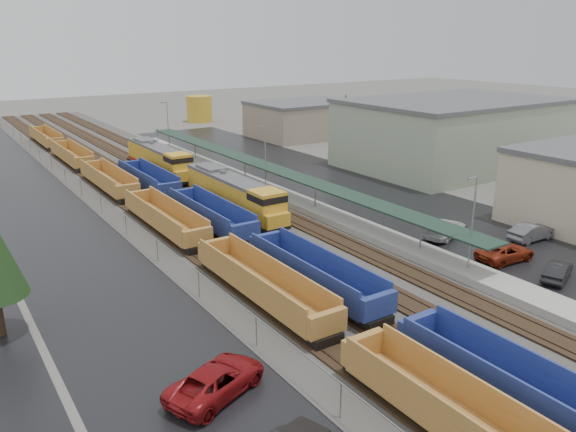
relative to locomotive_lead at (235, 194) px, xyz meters
name	(u,v)px	position (x,y,z in m)	size (l,w,h in m)	color
ballast_strip	(160,185)	(-2.00, 16.13, -2.19)	(20.00, 160.00, 0.08)	#302D2B
trackbed	(160,184)	(-2.00, 16.13, -2.07)	(14.60, 160.00, 0.22)	black
west_parking_lot	(32,204)	(-17.00, 16.13, -2.22)	(10.00, 160.00, 0.02)	black
east_commuter_lot	(329,181)	(17.00, 6.13, -2.22)	(16.00, 100.00, 0.02)	black
station_platform	(266,186)	(7.50, 6.14, -1.50)	(3.00, 80.00, 8.00)	#9E9B93
chainlink_fence	(84,186)	(-11.50, 14.57, -0.62)	(0.08, 160.04, 2.02)	gray
industrial_buildings	(455,139)	(35.76, 1.98, 2.02)	(32.52, 75.30, 9.50)	#BCAE90
distant_hills	(125,86)	(42.79, 166.81, -2.23)	(301.00, 140.00, 25.20)	#4E5A46
tree_east	(345,118)	(26.00, 14.13, 4.24)	(4.40, 4.40, 10.00)	#332316
locomotive_lead	(235,194)	(0.00, 0.00, 0.00)	(2.77, 18.27, 4.13)	black
locomotive_trail	(159,159)	(0.00, 21.00, 0.00)	(2.77, 18.27, 4.13)	black
well_string_yellow	(165,219)	(-8.00, -0.78, -1.02)	(2.75, 123.70, 2.44)	#A26D2D
well_string_blue	(314,275)	(-4.00, -19.44, -1.00)	(2.85, 82.44, 2.53)	navy
storage_tank	(199,109)	(26.28, 64.81, 0.56)	(5.58, 5.58, 5.58)	gold
parked_car_west_c	(216,381)	(-15.59, -26.75, -1.41)	(5.86, 2.70, 1.63)	maroon
parked_car_east_a	(558,271)	(12.67, -28.12, -1.52)	(4.28, 1.49, 1.41)	black
parked_car_east_b	(505,252)	(12.64, -23.51, -1.49)	(5.29, 2.44, 1.47)	maroon
parked_car_east_c	(445,228)	(13.05, -16.73, -1.41)	(5.67, 2.30, 1.65)	silver
parked_car_east_e	(532,232)	(18.90, -21.73, -1.43)	(4.87, 1.70, 1.60)	#535557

